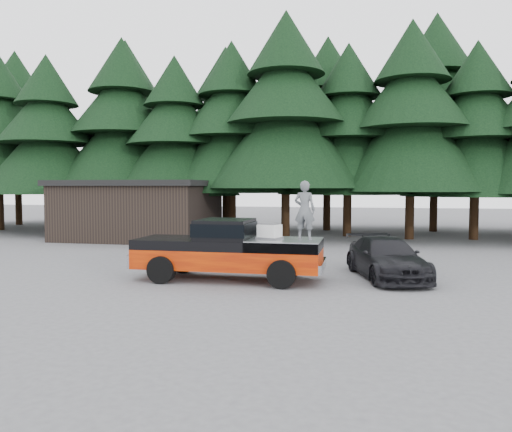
% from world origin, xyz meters
% --- Properties ---
extents(ground, '(120.00, 120.00, 0.00)m').
position_xyz_m(ground, '(0.00, 0.00, 0.00)').
color(ground, '#505052').
rests_on(ground, ground).
extents(pickup_truck, '(6.00, 2.04, 1.33)m').
position_xyz_m(pickup_truck, '(-0.70, 0.79, 0.67)').
color(pickup_truck, '#CF3800').
rests_on(pickup_truck, ground).
extents(truck_cab, '(1.66, 1.90, 0.59)m').
position_xyz_m(truck_cab, '(-0.80, 0.79, 1.62)').
color(truck_cab, black).
rests_on(truck_cab, pickup_truck).
extents(air_compressor, '(0.75, 0.68, 0.43)m').
position_xyz_m(air_compressor, '(0.62, 0.77, 1.54)').
color(air_compressor, silver).
rests_on(air_compressor, pickup_truck).
extents(man_on_bed, '(0.72, 0.54, 1.80)m').
position_xyz_m(man_on_bed, '(1.68, 0.93, 2.23)').
color(man_on_bed, '#55595C').
rests_on(man_on_bed, pickup_truck).
extents(parked_car, '(2.98, 4.80, 1.30)m').
position_xyz_m(parked_car, '(4.18, 2.20, 0.65)').
color(parked_car, black).
rests_on(parked_car, ground).
extents(utility_building, '(8.40, 6.40, 3.30)m').
position_xyz_m(utility_building, '(-9.00, 12.00, 1.67)').
color(utility_building, black).
rests_on(utility_building, ground).
extents(treeline, '(60.15, 16.05, 17.50)m').
position_xyz_m(treeline, '(0.42, 17.20, 7.72)').
color(treeline, black).
rests_on(treeline, ground).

